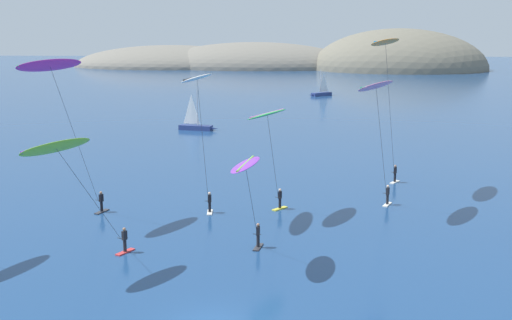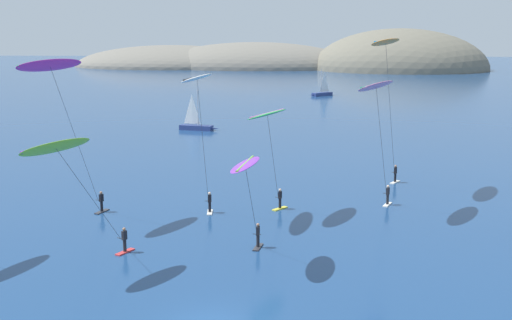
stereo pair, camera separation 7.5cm
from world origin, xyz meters
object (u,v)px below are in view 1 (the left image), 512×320
Objects in this scene: kitesurfer_magenta at (54,77)px; kitesurfer_purple at (247,172)px; sailboat_near at (198,126)px; kitesurfer_orange at (386,52)px; kitesurfer_lime at (63,157)px; kitesurfer_green at (268,120)px; kitesurfer_pink at (377,94)px; kitesurfer_white at (198,88)px; sailboat_far at (320,93)px.

kitesurfer_purple is at bearing -28.20° from kitesurfer_magenta.
sailboat_near is 0.44× the size of kitesurfer_orange.
kitesurfer_magenta reaches higher than kitesurfer_lime.
kitesurfer_magenta is (-3.84, 9.67, 3.82)m from kitesurfer_lime.
kitesurfer_lime is 17.12m from kitesurfer_green.
kitesurfer_pink is 7.76m from kitesurfer_orange.
kitesurfer_white is at bearing 8.11° from kitesurfer_magenta.
kitesurfer_green is at bearing 48.57° from kitesurfer_lime.
kitesurfer_magenta is 1.48× the size of kitesurfer_green.
kitesurfer_purple is 0.82× the size of kitesurfer_green.
sailboat_near is 46.64m from kitesurfer_pink.
sailboat_near is 44.31m from kitesurfer_green.
kitesurfer_lime is at bearing -144.87° from kitesurfer_pink.
kitesurfer_lime is 30.10m from kitesurfer_orange.
kitesurfer_purple is 0.50× the size of kitesurfer_orange.
sailboat_far is at bearing 81.92° from kitesurfer_white.
kitesurfer_pink is at bearing -102.72° from kitesurfer_orange.
kitesurfer_magenta is at bearing -168.21° from kitesurfer_green.
kitesurfer_green reaches higher than sailboat_far.
kitesurfer_lime is 0.61× the size of kitesurfer_orange.
kitesurfer_magenta is at bearing 151.80° from kitesurfer_purple.
kitesurfer_purple is at bearing -127.86° from kitesurfer_pink.
kitesurfer_lime is 10.69m from kitesurfer_purple.
kitesurfer_white is (6.58, -43.91, 9.48)m from sailboat_near.
sailboat_near is 1.05× the size of sailboat_far.
kitesurfer_lime is at bearing -89.67° from sailboat_near.
kitesurfer_pink reaches higher than sailboat_far.
kitesurfer_orange reaches higher than kitesurfer_magenta.
sailboat_far is 0.42× the size of kitesurfer_orange.
sailboat_near is 54.35m from kitesurfer_purple.
kitesurfer_pink reaches higher than sailboat_near.
sailboat_far is 0.46× the size of kitesurfer_magenta.
kitesurfer_white is 13.08m from kitesurfer_lime.
kitesurfer_white is 10.82m from kitesurfer_purple.
sailboat_far is 105.15m from kitesurfer_lime.
kitesurfer_orange is (10.71, 18.75, 6.45)m from kitesurfer_purple.
kitesurfer_green is (5.06, 1.73, -2.55)m from kitesurfer_white.
sailboat_far is at bearing 90.15° from kitesurfer_pink.
kitesurfer_orange is at bearing 23.96° from kitesurfer_magenta.
kitesurfer_white reaches higher than kitesurfer_lime.
kitesurfer_green is at bearing -74.57° from sailboat_near.
kitesurfer_white is 0.82× the size of kitesurfer_orange.
kitesurfer_pink is 15.29m from kitesurfer_purple.
kitesurfer_white reaches higher than sailboat_near.
kitesurfer_lime is (-19.33, -103.15, 6.57)m from sailboat_far.
kitesurfer_lime is (-6.27, -11.11, -2.90)m from kitesurfer_white.
kitesurfer_magenta is at bearing -94.44° from sailboat_near.
sailboat_near is 46.66m from kitesurfer_magenta.
kitesurfer_white is 5.92m from kitesurfer_green.
kitesurfer_white reaches higher than kitesurfer_purple.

